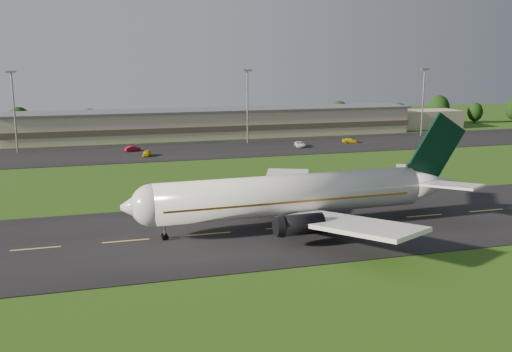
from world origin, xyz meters
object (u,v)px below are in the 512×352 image
object	(u,v)px
light_mast_centre	(247,97)
service_vehicle_d	(350,140)
service_vehicle_b	(133,149)
terminal	(238,123)
service_vehicle_a	(147,153)
airliner	(295,195)
light_mast_east	(423,94)
service_vehicle_c	(300,144)
light_mast_west	(14,102)

from	to	relation	value
light_mast_centre	service_vehicle_d	bearing A→B (deg)	-15.89
service_vehicle_b	terminal	bearing A→B (deg)	-74.67
service_vehicle_a	service_vehicle_b	world-z (taller)	service_vehicle_a
service_vehicle_a	airliner	bearing A→B (deg)	-66.14
airliner	terminal	xyz separation A→B (m)	(16.07, 96.16, -0.67)
terminal	light_mast_east	world-z (taller)	light_mast_east
airliner	service_vehicle_d	size ratio (longest dim) A/B	11.38
light_mast_centre	light_mast_east	bearing A→B (deg)	0.00
light_mast_east	service_vehicle_c	xyz separation A→B (m)	(-43.40, -10.89, -11.93)
light_mast_east	service_vehicle_b	size ratio (longest dim) A/B	5.06
airliner	service_vehicle_d	bearing A→B (deg)	57.72
light_mast_east	light_mast_centre	bearing A→B (deg)	180.00
terminal	service_vehicle_a	distance (m)	43.56
light_mast_centre	service_vehicle_a	bearing A→B (deg)	-153.54
airliner	light_mast_west	xyz separation A→B (m)	(-45.33, 79.97, 8.08)
light_mast_west	light_mast_east	distance (m)	115.00
airliner	service_vehicle_c	bearing A→B (deg)	67.33
service_vehicle_a	service_vehicle_b	distance (m)	8.86
light_mast_west	light_mast_east	size ratio (longest dim) A/B	1.00
light_mast_east	service_vehicle_d	size ratio (longest dim) A/B	4.51
airliner	service_vehicle_b	distance (m)	75.94
airliner	service_vehicle_a	distance (m)	67.12
light_mast_east	service_vehicle_a	xyz separation A→B (m)	(-84.28, -14.57, -11.91)
service_vehicle_b	service_vehicle_c	size ratio (longest dim) A/B	0.79
airliner	light_mast_east	size ratio (longest dim) A/B	2.52
service_vehicle_c	light_mast_west	bearing A→B (deg)	-179.62
light_mast_east	service_vehicle_b	bearing A→B (deg)	-175.96
service_vehicle_b	service_vehicle_c	bearing A→B (deg)	-114.65
airliner	terminal	size ratio (longest dim) A/B	0.35
terminal	service_vehicle_c	bearing A→B (deg)	-69.36
airliner	service_vehicle_b	xyz separation A→B (m)	(-17.33, 73.83, -3.90)
light_mast_west	service_vehicle_b	bearing A→B (deg)	-12.37
service_vehicle_c	service_vehicle_a	bearing A→B (deg)	-165.83
terminal	light_mast_centre	bearing A→B (deg)	-94.95
light_mast_west	service_vehicle_d	size ratio (longest dim) A/B	4.51
service_vehicle_a	service_vehicle_b	xyz separation A→B (m)	(-2.72, 8.43, -0.06)
service_vehicle_d	light_mast_east	bearing A→B (deg)	-54.13
terminal	service_vehicle_b	xyz separation A→B (m)	(-33.40, -22.32, -3.23)
light_mast_west	service_vehicle_b	distance (m)	31.07
service_vehicle_a	terminal	bearing A→B (deg)	56.34
service_vehicle_a	service_vehicle_c	distance (m)	41.04
light_mast_centre	service_vehicle_d	xyz separation A→B (m)	(27.68, -7.88, -11.98)
airliner	service_vehicle_b	world-z (taller)	airliner
airliner	service_vehicle_a	bearing A→B (deg)	100.74
light_mast_west	terminal	bearing A→B (deg)	14.76
terminal	airliner	bearing A→B (deg)	-99.49
service_vehicle_b	light_mast_centre	bearing A→B (deg)	-97.56
terminal	service_vehicle_b	world-z (taller)	terminal
terminal	service_vehicle_d	size ratio (longest dim) A/B	32.16
light_mast_centre	light_mast_west	bearing A→B (deg)	180.00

